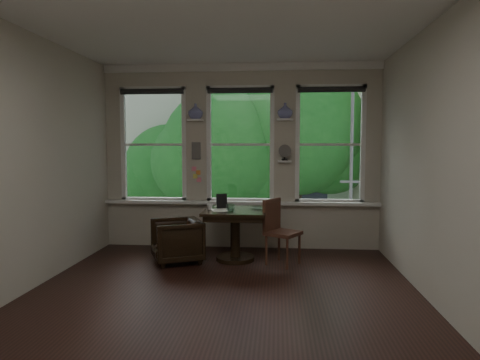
# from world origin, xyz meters

# --- Properties ---
(ground) EXTENTS (4.50, 4.50, 0.00)m
(ground) POSITION_xyz_m (0.00, 0.00, 0.00)
(ground) COLOR black
(ground) RESTS_ON ground
(ceiling) EXTENTS (4.50, 4.50, 0.00)m
(ceiling) POSITION_xyz_m (0.00, 0.00, 3.00)
(ceiling) COLOR silver
(ceiling) RESTS_ON ground
(wall_back) EXTENTS (4.50, 0.00, 4.50)m
(wall_back) POSITION_xyz_m (0.00, 2.25, 1.50)
(wall_back) COLOR #BEB5A2
(wall_back) RESTS_ON ground
(wall_front) EXTENTS (4.50, 0.00, 4.50)m
(wall_front) POSITION_xyz_m (0.00, -2.25, 1.50)
(wall_front) COLOR #BEB5A2
(wall_front) RESTS_ON ground
(wall_left) EXTENTS (0.00, 4.50, 4.50)m
(wall_left) POSITION_xyz_m (-2.25, 0.00, 1.50)
(wall_left) COLOR #BEB5A2
(wall_left) RESTS_ON ground
(wall_right) EXTENTS (0.00, 4.50, 4.50)m
(wall_right) POSITION_xyz_m (2.25, 0.00, 1.50)
(wall_right) COLOR #BEB5A2
(wall_right) RESTS_ON ground
(window_left) EXTENTS (1.10, 0.12, 1.90)m
(window_left) POSITION_xyz_m (-1.45, 2.25, 1.70)
(window_left) COLOR white
(window_left) RESTS_ON ground
(window_center) EXTENTS (1.10, 0.12, 1.90)m
(window_center) POSITION_xyz_m (0.00, 2.25, 1.70)
(window_center) COLOR white
(window_center) RESTS_ON ground
(window_right) EXTENTS (1.10, 0.12, 1.90)m
(window_right) POSITION_xyz_m (1.45, 2.25, 1.70)
(window_right) COLOR white
(window_right) RESTS_ON ground
(shelf_left) EXTENTS (0.26, 0.16, 0.03)m
(shelf_left) POSITION_xyz_m (-0.72, 2.15, 2.10)
(shelf_left) COLOR white
(shelf_left) RESTS_ON ground
(shelf_right) EXTENTS (0.26, 0.16, 0.03)m
(shelf_right) POSITION_xyz_m (0.72, 2.15, 2.10)
(shelf_right) COLOR white
(shelf_right) RESTS_ON ground
(intercom) EXTENTS (0.14, 0.06, 0.28)m
(intercom) POSITION_xyz_m (-0.72, 2.18, 1.60)
(intercom) COLOR #59544F
(intercom) RESTS_ON ground
(sticky_notes) EXTENTS (0.16, 0.01, 0.24)m
(sticky_notes) POSITION_xyz_m (-0.72, 2.19, 1.25)
(sticky_notes) COLOR pink
(sticky_notes) RESTS_ON ground
(desk_fan) EXTENTS (0.20, 0.20, 0.24)m
(desk_fan) POSITION_xyz_m (0.72, 2.13, 1.53)
(desk_fan) COLOR #59544F
(desk_fan) RESTS_ON ground
(vase_left) EXTENTS (0.24, 0.24, 0.25)m
(vase_left) POSITION_xyz_m (-0.72, 2.15, 2.24)
(vase_left) COLOR silver
(vase_left) RESTS_ON shelf_left
(vase_right) EXTENTS (0.24, 0.24, 0.25)m
(vase_right) POSITION_xyz_m (0.72, 2.15, 2.24)
(vase_right) COLOR silver
(vase_right) RESTS_ON shelf_right
(table) EXTENTS (0.90, 0.90, 0.75)m
(table) POSITION_xyz_m (-0.00, 1.37, 0.38)
(table) COLOR black
(table) RESTS_ON ground
(armchair_left) EXTENTS (0.90, 0.89, 0.63)m
(armchair_left) POSITION_xyz_m (-0.83, 1.20, 0.31)
(armchair_left) COLOR black
(armchair_left) RESTS_ON ground
(cushion_red) EXTENTS (0.45, 0.45, 0.06)m
(cushion_red) POSITION_xyz_m (-0.83, 1.20, 0.45)
(cushion_red) COLOR maroon
(cushion_red) RESTS_ON armchair_left
(side_chair_right) EXTENTS (0.58, 0.58, 0.92)m
(side_chair_right) POSITION_xyz_m (0.70, 1.21, 0.46)
(side_chair_right) COLOR #472519
(side_chair_right) RESTS_ON ground
(laptop) EXTENTS (0.37, 0.30, 0.02)m
(laptop) POSITION_xyz_m (0.37, 1.38, 0.76)
(laptop) COLOR black
(laptop) RESTS_ON table
(mug) EXTENTS (0.11, 0.11, 0.08)m
(mug) POSITION_xyz_m (-0.37, 1.35, 0.79)
(mug) COLOR white
(mug) RESTS_ON table
(drinking_glass) EXTENTS (0.15, 0.15, 0.10)m
(drinking_glass) POSITION_xyz_m (-0.05, 1.20, 0.80)
(drinking_glass) COLOR white
(drinking_glass) RESTS_ON table
(tablet) EXTENTS (0.18, 0.12, 0.22)m
(tablet) POSITION_xyz_m (-0.21, 1.49, 0.86)
(tablet) COLOR black
(tablet) RESTS_ON table
(papers) EXTENTS (0.30, 0.35, 0.00)m
(papers) POSITION_xyz_m (-0.22, 1.31, 0.75)
(papers) COLOR silver
(papers) RESTS_ON table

